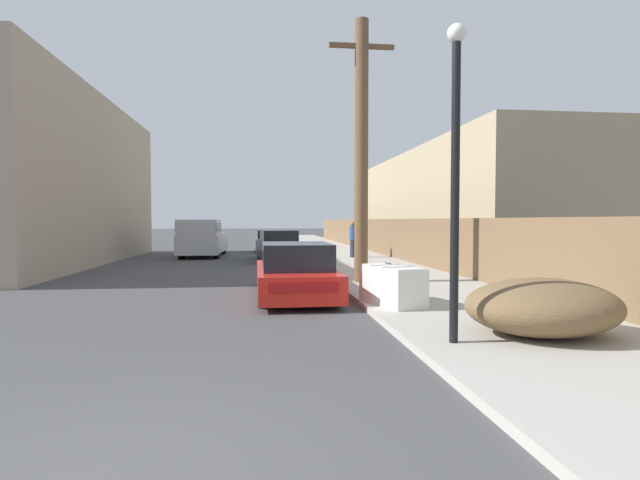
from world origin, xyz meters
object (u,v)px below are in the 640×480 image
Objects in this scene: parked_sports_car_red at (295,273)px; pedestrian at (353,238)px; discarded_fridge at (392,285)px; car_parked_mid at (278,246)px; brush_pile at (542,307)px; street_lamp at (455,158)px; utility_pole at (361,149)px; car_parked_far at (270,241)px; pickup_truck at (202,238)px.

parked_sports_car_red is 2.59× the size of pedestrian.
car_parked_mid reaches higher than discarded_fridge.
street_lamp is at bearing -169.99° from brush_pile.
parked_sports_car_red reaches higher than discarded_fridge.
parked_sports_car_red is 0.61× the size of utility_pole.
utility_pole is 3.13× the size of brush_pile.
car_parked_mid reaches higher than car_parked_far.
pedestrian is at bearing 89.51° from brush_pile.
parked_sports_car_red is 5.81m from brush_pile.
pickup_truck is 1.25× the size of street_lamp.
brush_pile is 15.82m from pedestrian.
car_parked_far is 16.55m from utility_pole.
car_parked_far is 7.86m from pedestrian.
street_lamp reaches higher than pickup_truck.
brush_pile is at bearing -90.49° from pedestrian.
car_parked_mid reaches higher than parked_sports_car_red.
pickup_truck is (-5.53, 15.72, 0.42)m from discarded_fridge.
pickup_truck is (-3.69, 2.91, 0.28)m from car_parked_mid.
utility_pole is at bearing 71.81° from discarded_fridge.
utility_pole is 9.69m from pedestrian.
utility_pole reaches higher than pedestrian.
discarded_fridge is at bearing -91.86° from utility_pole.
car_parked_far is 0.63× the size of utility_pole.
utility_pole is at bearing -81.51° from car_parked_mid.
street_lamp is 2.61m from brush_pile.
discarded_fridge is 0.23× the size of utility_pole.
brush_pile is (3.53, -22.75, -0.05)m from car_parked_far.
car_parked_far is at bearing 117.88° from pedestrian.
brush_pile is at bearing -82.10° from car_parked_far.
discarded_fridge is 12.94m from car_parked_mid.
pickup_truck is at bearing 93.04° from discarded_fridge.
pedestrian is (1.51, 9.16, -2.79)m from utility_pole.
car_parked_far is (-0.20, 17.99, 0.01)m from parked_sports_car_red.
parked_sports_car_red is at bearing -107.41° from pedestrian.
car_parked_mid is 1.06× the size of car_parked_far.
utility_pole reaches higher than street_lamp.
street_lamp is at bearing 107.61° from pickup_truck.
pickup_truck is at bearing -131.26° from car_parked_far.
car_parked_mid is (-1.84, 12.81, 0.14)m from discarded_fridge.
car_parked_mid is at bearing -178.73° from pedestrian.
discarded_fridge is at bearing 90.31° from street_lamp.
brush_pile is (1.49, -2.93, 0.03)m from discarded_fridge.
parked_sports_car_red reaches higher than car_parked_far.
street_lamp is (0.02, -3.19, 2.18)m from discarded_fridge.
car_parked_mid is 7.02m from car_parked_far.
brush_pile is at bearing -55.54° from parked_sports_car_red.
car_parked_far is 1.03× the size of street_lamp.
street_lamp reaches higher than car_parked_far.
discarded_fridge is at bearing -45.46° from parked_sports_car_red.
utility_pole reaches higher than car_parked_far.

